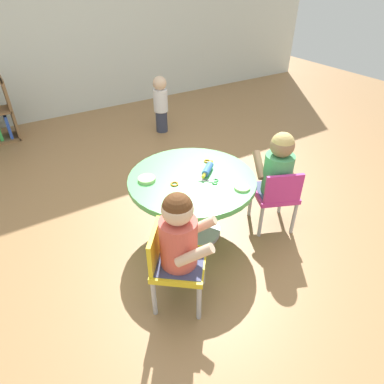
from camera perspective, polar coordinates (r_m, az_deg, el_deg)
The scene contains 13 objects.
ground_plane at distance 2.61m, azimuth 0.00°, elevation -6.71°, with size 10.00×10.00×0.00m, color #9E7247.
craft_table at distance 2.38m, azimuth 0.00°, elevation 0.15°, with size 0.90×0.90×0.50m.
child_chair_left at distance 1.96m, azimuth -3.25°, elevation -12.03°, with size 0.42×0.42×0.54m.
seated_child_left at distance 1.79m, azimuth -2.22°, elevation -7.19°, with size 0.44×0.43×0.51m.
child_chair_right at distance 2.55m, azimuth 14.23°, elevation -0.44°, with size 0.39×0.39×0.54m.
seated_child_right at distance 2.46m, azimuth 14.65°, elevation 4.40°, with size 0.38×0.42×0.51m.
toddler_standing at distance 4.09m, azimuth -5.41°, elevation 15.01°, with size 0.17×0.17×0.67m.
rolling_pin at distance 2.37m, azimuth 2.67°, elevation 3.96°, with size 0.19×0.17×0.05m.
craft_scissors at distance 2.27m, azimuth 3.36°, elevation 1.88°, with size 0.13×0.13×0.01m.
playdough_blob_0 at distance 2.22m, azimuth 8.60°, elevation 0.76°, with size 0.11×0.11×0.01m, color #B2E58C.
playdough_blob_1 at distance 2.30m, azimuth -7.79°, elevation 2.23°, with size 0.12×0.12×0.02m, color #B2E58C.
cookie_cutter_0 at distance 2.24m, azimuth -3.04°, elevation 1.40°, with size 0.05×0.05×0.01m, color orange.
cookie_cutter_1 at distance 2.51m, azimuth 2.61°, elevation 5.33°, with size 0.05×0.05×0.01m, color orange.
Camera 1 is at (-1.03, -1.66, 1.73)m, focal length 31.04 mm.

